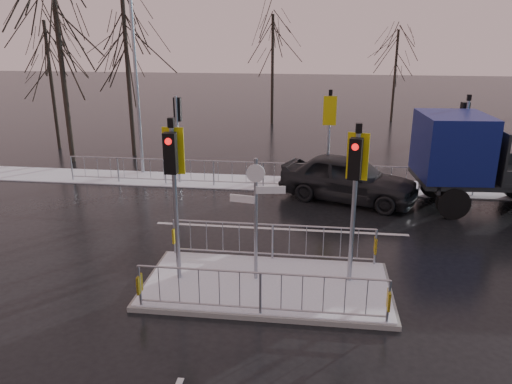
# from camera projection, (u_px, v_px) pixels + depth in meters

# --- Properties ---
(ground) EXTENTS (120.00, 120.00, 0.00)m
(ground) POSITION_uv_depth(u_px,v_px,m) (267.00, 288.00, 12.23)
(ground) COLOR black
(ground) RESTS_ON ground
(snow_verge) EXTENTS (30.00, 2.00, 0.04)m
(snow_verge) POSITION_uv_depth(u_px,v_px,m) (289.00, 184.00, 20.33)
(snow_verge) COLOR white
(snow_verge) RESTS_ON ground
(lane_markings) EXTENTS (8.00, 11.38, 0.01)m
(lane_markings) POSITION_uv_depth(u_px,v_px,m) (265.00, 295.00, 11.92)
(lane_markings) COLOR silver
(lane_markings) RESTS_ON ground
(traffic_island) EXTENTS (6.00, 3.04, 4.15)m
(traffic_island) POSITION_uv_depth(u_px,v_px,m) (267.00, 273.00, 12.12)
(traffic_island) COLOR slate
(traffic_island) RESTS_ON ground
(far_kerb_fixtures) EXTENTS (18.00, 0.65, 3.83)m
(far_kerb_fixtures) POSITION_uv_depth(u_px,v_px,m) (296.00, 164.00, 19.50)
(far_kerb_fixtures) COLOR #9499A1
(far_kerb_fixtures) RESTS_ON ground
(car_far_lane) EXTENTS (5.35, 3.61, 1.69)m
(car_far_lane) POSITION_uv_depth(u_px,v_px,m) (348.00, 178.00, 18.19)
(car_far_lane) COLOR black
(car_far_lane) RESTS_ON ground
(flatbed_truck) EXTENTS (7.30, 3.07, 3.31)m
(flatbed_truck) POSITION_uv_depth(u_px,v_px,m) (480.00, 159.00, 17.16)
(flatbed_truck) COLOR black
(flatbed_truck) RESTS_ON ground
(tree_near_a) EXTENTS (4.75, 4.75, 8.97)m
(tree_near_a) POSITION_uv_depth(u_px,v_px,m) (57.00, 27.00, 21.94)
(tree_near_a) COLOR black
(tree_near_a) RESTS_ON ground
(tree_near_b) EXTENTS (4.00, 4.00, 7.55)m
(tree_near_b) POSITION_uv_depth(u_px,v_px,m) (126.00, 49.00, 23.36)
(tree_near_b) COLOR black
(tree_near_b) RESTS_ON ground
(tree_near_c) EXTENTS (3.50, 3.50, 6.61)m
(tree_near_c) POSITION_uv_depth(u_px,v_px,m) (49.00, 61.00, 25.04)
(tree_near_c) COLOR black
(tree_near_c) RESTS_ON ground
(tree_far_a) EXTENTS (3.75, 3.75, 7.08)m
(tree_far_a) POSITION_uv_depth(u_px,v_px,m) (273.00, 48.00, 31.69)
(tree_far_a) COLOR black
(tree_far_a) RESTS_ON ground
(tree_far_b) EXTENTS (3.25, 3.25, 6.14)m
(tree_far_b) POSITION_uv_depth(u_px,v_px,m) (396.00, 58.00, 32.82)
(tree_far_b) COLOR black
(tree_far_b) RESTS_ON ground
(street_lamp_left) EXTENTS (1.25, 0.18, 8.20)m
(street_lamp_left) POSITION_uv_depth(u_px,v_px,m) (137.00, 68.00, 20.55)
(street_lamp_left) COLOR #9499A1
(street_lamp_left) RESTS_ON ground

